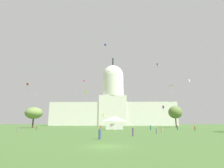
% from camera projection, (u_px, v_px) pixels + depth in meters
% --- Properties ---
extents(ground_plane, '(800.00, 800.00, 0.00)m').
position_uv_depth(ground_plane, '(105.00, 146.00, 19.73)').
color(ground_plane, '#42662D').
extents(capitol_building, '(128.70, 22.71, 73.61)m').
position_uv_depth(capitol_building, '(113.00, 106.00, 189.70)').
color(capitol_building, silver).
rests_on(capitol_building, ground_plane).
extents(event_tent, '(7.36, 4.69, 5.37)m').
position_uv_depth(event_tent, '(114.00, 123.00, 73.77)').
color(event_tent, white).
rests_on(event_tent, ground_plane).
extents(tree_east_mid, '(11.49, 11.41, 12.52)m').
position_uv_depth(tree_east_mid, '(175.00, 112.00, 106.59)').
color(tree_east_mid, '#42301E').
rests_on(tree_east_mid, ground_plane).
extents(tree_west_mid, '(11.55, 11.71, 11.07)m').
position_uv_depth(tree_west_mid, '(34.00, 113.00, 97.89)').
color(tree_west_mid, '#42301E').
rests_on(tree_west_mid, ground_plane).
extents(person_grey_lawn_far_right, '(0.42, 0.42, 1.50)m').
position_uv_depth(person_grey_lawn_far_right, '(18.00, 129.00, 53.03)').
color(person_grey_lawn_far_right, gray).
rests_on(person_grey_lawn_far_right, ground_plane).
extents(person_olive_front_center, '(0.51, 0.51, 1.75)m').
position_uv_depth(person_olive_front_center, '(37.00, 128.00, 69.10)').
color(person_olive_front_center, olive).
rests_on(person_olive_front_center, ground_plane).
extents(person_purple_near_tent, '(0.45, 0.45, 1.76)m').
position_uv_depth(person_purple_near_tent, '(133.00, 132.00, 35.33)').
color(person_purple_near_tent, '#703D93').
rests_on(person_purple_near_tent, ground_plane).
extents(person_red_edge_east, '(0.51, 0.51, 1.72)m').
position_uv_depth(person_red_edge_east, '(101.00, 127.00, 78.07)').
color(person_red_edge_east, red).
rests_on(person_red_edge_east, ground_plane).
extents(person_red_aisle_center, '(0.36, 0.36, 1.66)m').
position_uv_depth(person_red_aisle_center, '(195.00, 128.00, 63.14)').
color(person_red_aisle_center, red).
rests_on(person_red_aisle_center, ground_plane).
extents(person_grey_edge_west, '(0.52, 0.52, 1.45)m').
position_uv_depth(person_grey_edge_west, '(157.00, 131.00, 43.22)').
color(person_grey_edge_west, gray).
rests_on(person_grey_edge_west, ground_plane).
extents(person_white_mid_left, '(0.55, 0.55, 1.58)m').
position_uv_depth(person_white_mid_left, '(114.00, 128.00, 66.19)').
color(person_white_mid_left, silver).
rests_on(person_white_mid_left, ground_plane).
extents(person_teal_back_left, '(0.60, 0.60, 1.76)m').
position_uv_depth(person_teal_back_left, '(177.00, 128.00, 65.53)').
color(person_teal_back_left, '#1E757A').
rests_on(person_teal_back_left, ground_plane).
extents(person_denim_near_tree_west, '(0.63, 0.63, 1.73)m').
position_uv_depth(person_denim_near_tree_west, '(100.00, 134.00, 28.56)').
color(person_denim_near_tree_west, '#3D5684').
rests_on(person_denim_near_tree_west, ground_plane).
extents(person_teal_mid_center, '(0.48, 0.48, 1.76)m').
position_uv_depth(person_teal_mid_center, '(151.00, 128.00, 68.15)').
color(person_teal_mid_center, '#1E757A').
rests_on(person_teal_mid_center, ground_plane).
extents(person_tan_front_right, '(0.56, 0.56, 1.64)m').
position_uv_depth(person_tan_front_right, '(162.00, 130.00, 50.11)').
color(person_tan_front_right, tan).
rests_on(person_tan_front_right, ground_plane).
extents(kite_violet_low, '(0.89, 0.53, 2.76)m').
position_uv_depth(kite_violet_low, '(163.00, 107.00, 92.17)').
color(kite_violet_low, purple).
extents(kite_black_mid, '(0.66, 0.53, 2.34)m').
position_uv_depth(kite_black_mid, '(157.00, 65.00, 86.28)').
color(kite_black_mid, black).
extents(kite_lime_low, '(0.71, 0.50, 3.21)m').
position_uv_depth(kite_lime_low, '(85.00, 93.00, 63.07)').
color(kite_lime_low, '#8CD133').
extents(kite_turquoise_mid, '(1.38, 1.29, 2.61)m').
position_uv_depth(kite_turquoise_mid, '(125.00, 81.00, 115.08)').
color(kite_turquoise_mid, teal).
extents(kite_white_mid, '(0.62, 0.74, 1.22)m').
position_uv_depth(kite_white_mid, '(189.00, 80.00, 75.22)').
color(kite_white_mid, white).
extents(kite_green_low, '(1.83, 1.08, 0.15)m').
position_uv_depth(kite_green_low, '(171.00, 103.00, 110.46)').
color(kite_green_low, green).
extents(kite_orange_low, '(1.82, 0.94, 3.43)m').
position_uv_depth(kite_orange_low, '(172.00, 87.00, 61.79)').
color(kite_orange_low, orange).
extents(kite_cyan_low, '(0.97, 1.18, 1.33)m').
position_uv_depth(kite_cyan_low, '(136.00, 115.00, 164.27)').
color(kite_cyan_low, '#33BCDB').
extents(kite_gold_low, '(0.63, 1.09, 1.35)m').
position_uv_depth(kite_gold_low, '(35.00, 95.00, 54.04)').
color(kite_gold_low, gold).
extents(kite_red_low, '(0.68, 0.41, 3.23)m').
position_uv_depth(kite_red_low, '(27.00, 85.00, 62.11)').
color(kite_red_low, red).
extents(kite_blue_high, '(1.06, 1.10, 2.39)m').
position_uv_depth(kite_blue_high, '(105.00, 45.00, 93.62)').
color(kite_blue_high, blue).
extents(kite_pink_mid, '(0.87, 0.88, 1.97)m').
position_uv_depth(kite_pink_mid, '(74.00, 93.00, 131.34)').
color(kite_pink_mid, pink).
extents(kite_yellow_low, '(0.86, 0.83, 3.18)m').
position_uv_depth(kite_yellow_low, '(103.00, 115.00, 146.39)').
color(kite_yellow_low, yellow).
extents(kite_magenta_high, '(1.47, 1.52, 1.39)m').
position_uv_depth(kite_magenta_high, '(84.00, 81.00, 163.00)').
color(kite_magenta_high, '#D1339E').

